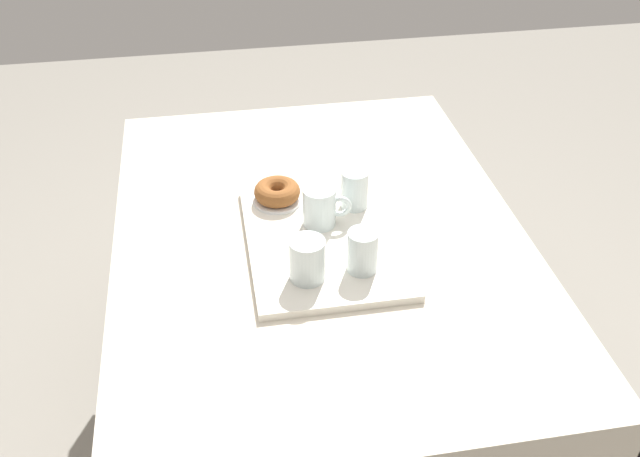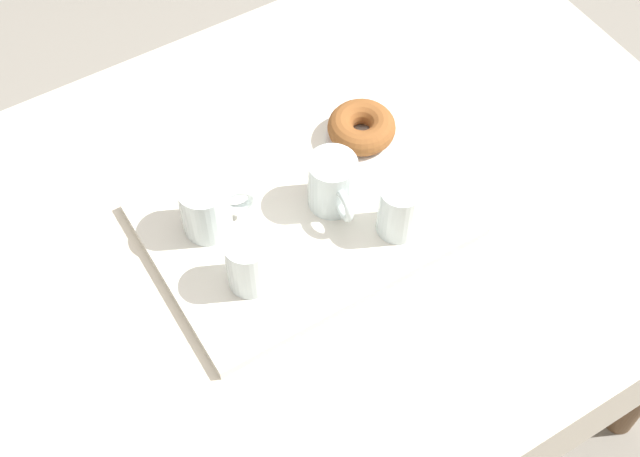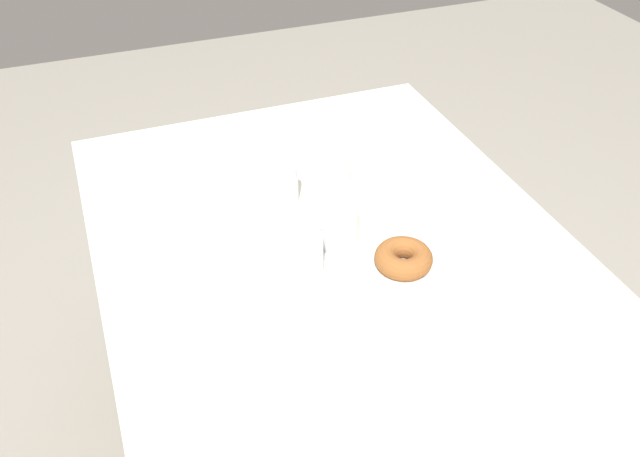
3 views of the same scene
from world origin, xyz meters
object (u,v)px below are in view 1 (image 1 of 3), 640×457
Objects in this scene: tea_mug_right at (319,209)px; donut_plate_left at (278,200)px; serving_tray at (324,240)px; sugar_donut_left at (277,192)px; tea_mug_left at (307,260)px; water_glass_near at (354,190)px; water_glass_far at (362,253)px; dining_table at (319,266)px.

donut_plate_left is at bearing -144.00° from tea_mug_right.
serving_tray is 4.18× the size of sugar_donut_left.
tea_mug_left is 0.29m from sugar_donut_left.
water_glass_near is 0.23m from water_glass_far.
tea_mug_right reaches higher than donut_plate_left.
dining_table is at bearing -161.00° from water_glass_far.
tea_mug_left is at bearing -31.88° from water_glass_near.
tea_mug_left reaches higher than dining_table.
sugar_donut_left reaches higher than dining_table.
serving_tray is 0.07m from tea_mug_right.
tea_mug_left and water_glass_far have the same top height.
water_glass_far is at bearing 92.95° from tea_mug_left.
donut_plate_left is (-0.05, -0.17, -0.04)m from water_glass_near.
dining_table is 10.98× the size of donut_plate_left.
tea_mug_right reaches higher than sugar_donut_left.
water_glass_far is (0.17, 0.06, -0.00)m from tea_mug_right.
donut_plate_left is at bearing -105.60° from water_glass_near.
dining_table is 0.25m from tea_mug_left.
water_glass_near is at bearing 172.02° from water_glass_far.
sugar_donut_left is (-0.05, -0.17, -0.02)m from water_glass_near.
sugar_donut_left is at bearing -142.26° from dining_table.
donut_plate_left is (-0.11, -0.08, -0.04)m from tea_mug_right.
tea_mug_left is at bearing -17.02° from dining_table.
tea_mug_left is at bearing 5.36° from donut_plate_left.
serving_tray is 0.15m from tea_mug_left.
water_glass_far is at bearing 26.88° from donut_plate_left.
tea_mug_left is 0.28m from water_glass_near.
serving_tray is at bearing 156.04° from tea_mug_left.
water_glass_near is at bearing 74.40° from sugar_donut_left.
water_glass_near is 0.81× the size of donut_plate_left.
tea_mug_left is at bearing -16.86° from tea_mug_right.
sugar_donut_left is (-0.11, -0.08, 0.15)m from dining_table.
water_glass_near is 0.19m from donut_plate_left.
sugar_donut_left is at bearing -153.12° from water_glass_far.
water_glass_near is at bearing 74.40° from donut_plate_left.
water_glass_near is at bearing 148.12° from tea_mug_left.
dining_table is 13.55× the size of water_glass_far.
tea_mug_right reaches higher than dining_table.
tea_mug_left is 0.18m from tea_mug_right.
serving_tray is 0.15m from water_glass_far.
dining_table is 11.18× the size of tea_mug_right.
tea_mug_right is 0.98× the size of donut_plate_left.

